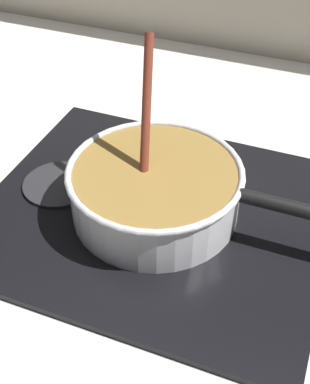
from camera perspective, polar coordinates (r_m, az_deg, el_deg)
ground at (r=0.86m, az=-11.95°, el=-7.02°), size 2.40×1.60×0.04m
hob_plate at (r=0.87m, az=-0.00°, el=-2.39°), size 0.56×0.48×0.01m
burner_ring at (r=0.87m, az=-0.00°, el=-1.90°), size 0.21×0.21×0.01m
spare_burner at (r=0.93m, az=-10.34°, el=0.83°), size 0.12×0.12×0.01m
cooking_pan at (r=0.84m, az=0.09°, el=0.26°), size 0.45×0.28×0.27m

